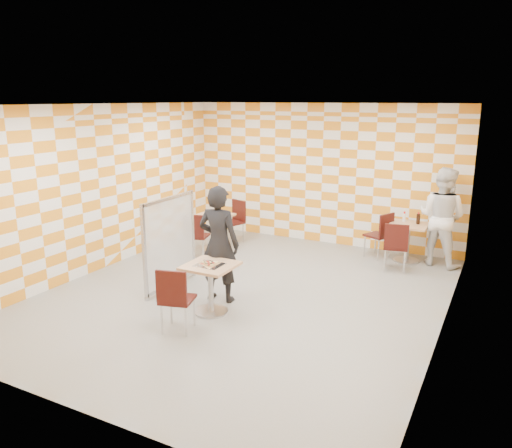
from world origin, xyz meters
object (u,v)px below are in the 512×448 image
at_px(chair_second_side, 382,232).
at_px(man_dark, 219,244).
at_px(chair_second_front, 396,243).
at_px(man_white, 442,217).
at_px(main_table, 211,280).
at_px(second_table, 408,236).
at_px(partition, 170,242).
at_px(sport_bottle, 404,217).
at_px(chair_main_front, 175,296).
at_px(chair_empty_near, 195,233).
at_px(chair_empty_far, 235,218).
at_px(empty_table, 214,226).
at_px(soda_bottle, 418,219).

distance_m(chair_second_side, man_dark, 3.71).
bearing_deg(chair_second_front, man_white, 52.28).
height_order(main_table, second_table, same).
bearing_deg(man_dark, partition, -9.30).
bearing_deg(sport_bottle, chair_main_front, -113.24).
relative_size(chair_second_side, chair_empty_near, 1.00).
distance_m(second_table, man_dark, 4.02).
xyz_separation_m(chair_empty_near, chair_empty_far, (0.07, 1.45, 0.00)).
bearing_deg(chair_second_front, chair_main_front, -118.50).
bearing_deg(chair_second_front, chair_empty_far, 173.54).
distance_m(empty_table, sport_bottle, 3.84).
bearing_deg(chair_main_front, chair_empty_far, 109.28).
relative_size(chair_empty_near, soda_bottle, 4.02).
bearing_deg(soda_bottle, main_table, -120.15).
distance_m(second_table, chair_second_side, 0.50).
distance_m(main_table, partition, 1.31).
bearing_deg(partition, main_table, -26.52).
xyz_separation_m(second_table, chair_main_front, (-2.16, -4.58, 0.04)).
relative_size(chair_second_front, man_white, 0.50).
xyz_separation_m(chair_second_front, chair_empty_near, (-3.64, -1.04, 0.00)).
xyz_separation_m(chair_second_side, chair_empty_far, (-3.15, -0.28, 0.00)).
distance_m(chair_second_side, partition, 4.20).
xyz_separation_m(chair_empty_far, man_dark, (1.40, -2.98, 0.37)).
bearing_deg(empty_table, sport_bottle, 18.74).
relative_size(empty_table, chair_main_front, 0.81).
height_order(chair_second_side, chair_empty_near, same).
xyz_separation_m(chair_empty_near, sport_bottle, (3.59, 1.94, 0.29)).
distance_m(main_table, man_white, 4.73).
relative_size(empty_table, chair_second_front, 0.81).
relative_size(second_table, partition, 0.48).
bearing_deg(chair_second_front, second_table, 84.25).
bearing_deg(man_dark, chair_second_front, -134.41).
height_order(man_white, sport_bottle, man_white).
distance_m(main_table, chair_main_front, 0.79).
height_order(chair_main_front, partition, partition).
bearing_deg(empty_table, man_dark, -56.07).
height_order(main_table, chair_second_side, chair_second_side).
xyz_separation_m(empty_table, chair_empty_near, (0.03, -0.71, 0.04)).
relative_size(main_table, chair_second_front, 0.81).
distance_m(empty_table, chair_second_side, 3.41).
bearing_deg(chair_empty_near, second_table, 25.54).
xyz_separation_m(chair_empty_far, sport_bottle, (3.52, 0.49, 0.29)).
bearing_deg(empty_table, second_table, 15.92).
bearing_deg(chair_second_side, empty_table, -162.55).
distance_m(chair_empty_near, man_dark, 2.16).
relative_size(chair_main_front, chair_empty_near, 1.00).
distance_m(chair_second_front, soda_bottle, 0.90).
xyz_separation_m(empty_table, man_dark, (1.51, -2.24, 0.40)).
xyz_separation_m(chair_main_front, chair_empty_far, (-1.48, 4.25, 0.00)).
distance_m(main_table, soda_bottle, 4.49).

